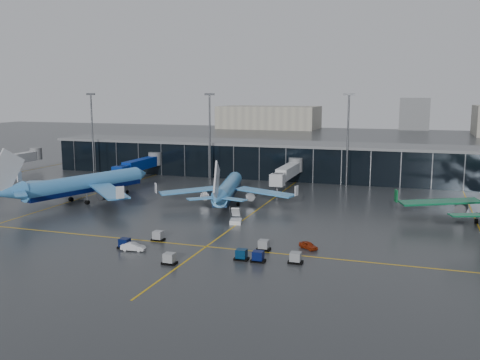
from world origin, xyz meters
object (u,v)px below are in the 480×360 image
(airliner_arkefly, at_px, (85,173))
(airliner_klm_near, at_px, (228,179))
(mobile_airstair, at_px, (236,220))
(service_van_white, at_px, (133,247))
(baggage_carts, at_px, (214,250))
(service_van_red, at_px, (308,245))

(airliner_arkefly, distance_m, airliner_klm_near, 34.04)
(airliner_arkefly, distance_m, mobile_airstair, 42.41)
(airliner_klm_near, xyz_separation_m, service_van_white, (-2.15, -40.16, -5.15))
(airliner_arkefly, relative_size, airliner_klm_near, 1.17)
(airliner_klm_near, bearing_deg, airliner_arkefly, -178.74)
(baggage_carts, bearing_deg, airliner_arkefly, 145.72)
(airliner_klm_near, bearing_deg, service_van_white, -105.21)
(airliner_arkefly, relative_size, mobile_airstair, 12.14)
(mobile_airstair, relative_size, service_van_white, 0.90)
(baggage_carts, height_order, service_van_white, baggage_carts)
(airliner_klm_near, height_order, baggage_carts, airliner_klm_near)
(service_van_white, bearing_deg, baggage_carts, -88.48)
(baggage_carts, xyz_separation_m, service_van_red, (13.64, 8.02, -0.14))
(service_van_red, relative_size, service_van_white, 0.90)
(mobile_airstair, bearing_deg, airliner_klm_near, 100.45)
(airliner_klm_near, xyz_separation_m, mobile_airstair, (7.82, -17.27, -5.04))
(airliner_klm_near, height_order, service_van_white, airliner_klm_near)
(airliner_klm_near, height_order, service_van_red, airliner_klm_near)
(baggage_carts, height_order, mobile_airstair, mobile_airstair)
(airliner_arkefly, xyz_separation_m, service_van_white, (30.95, -32.27, -6.11))
(service_van_white, bearing_deg, airliner_klm_near, -9.95)
(airliner_klm_near, xyz_separation_m, service_van_red, (24.97, -30.15, -5.19))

